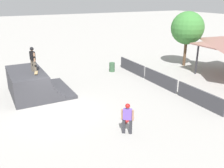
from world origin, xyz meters
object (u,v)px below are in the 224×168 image
at_px(bystander_walking, 127,116).
at_px(tree_beside_pavilion, 187,28).
at_px(skateboard_on_deck, 36,73).
at_px(skateboard_on_ground, 128,120).
at_px(skater_on_deck, 33,58).
at_px(trash_bin, 112,67).

bearing_deg(bystander_walking, tree_beside_pavilion, -105.79).
xyz_separation_m(skateboard_on_deck, bystander_walking, (6.84, 3.07, -0.88)).
height_order(skateboard_on_ground, tree_beside_pavilion, tree_beside_pavilion).
bearing_deg(skater_on_deck, skateboard_on_deck, -10.77).
bearing_deg(skateboard_on_ground, tree_beside_pavilion, -168.88).
relative_size(skateboard_on_ground, tree_beside_pavilion, 0.16).
bearing_deg(skater_on_deck, tree_beside_pavilion, 81.68).
relative_size(skateboard_on_deck, skateboard_on_ground, 1.01).
bearing_deg(skater_on_deck, skateboard_on_ground, 17.81).
bearing_deg(skater_on_deck, trash_bin, 97.29).
distance_m(skateboard_on_deck, skateboard_on_ground, 7.12).
bearing_deg(skateboard_on_deck, bystander_walking, 37.82).
distance_m(skateboard_on_deck, trash_bin, 8.38).
bearing_deg(trash_bin, bystander_walking, -23.53).
bearing_deg(skateboard_on_deck, trash_bin, 127.93).
height_order(skater_on_deck, skateboard_on_deck, skater_on_deck).
distance_m(skater_on_deck, trash_bin, 8.42).
xyz_separation_m(tree_beside_pavilion, trash_bin, (-1.50, -7.49, -3.33)).
distance_m(skater_on_deck, bystander_walking, 8.19).
distance_m(skateboard_on_ground, trash_bin, 9.89).
xyz_separation_m(skateboard_on_ground, tree_beside_pavilion, (-7.64, 11.22, 3.69)).
relative_size(skateboard_on_deck, tree_beside_pavilion, 0.16).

